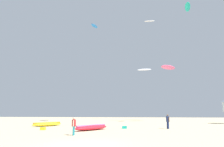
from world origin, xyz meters
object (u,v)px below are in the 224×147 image
at_px(kite_aloft_4, 168,67).
at_px(kite_aloft_5, 188,7).
at_px(kite_aloft_0, 144,70).
at_px(gear_bag, 43,129).
at_px(person_foreground, 74,125).
at_px(kite_aloft_2, 149,21).
at_px(cooler_box, 124,127).
at_px(kite_grounded_near, 47,124).
at_px(person_midground, 168,120).
at_px(kite_grounded_mid, 91,127).
at_px(kite_aloft_1, 94,26).

distance_m(kite_aloft_4, kite_aloft_5, 12.00).
bearing_deg(kite_aloft_0, kite_aloft_4, -23.50).
height_order(gear_bag, kite_aloft_4, kite_aloft_4).
height_order(person_foreground, kite_aloft_0, kite_aloft_0).
height_order(kite_aloft_2, kite_aloft_5, kite_aloft_2).
xyz_separation_m(gear_bag, kite_aloft_5, (20.27, 16.08, 20.88)).
bearing_deg(cooler_box, kite_grounded_near, 162.66).
relative_size(person_midground, kite_grounded_mid, 0.34).
xyz_separation_m(kite_grounded_mid, kite_aloft_1, (-2.40, 14.77, 17.35)).
xyz_separation_m(person_foreground, kite_aloft_4, (12.18, 26.51, 9.78)).
relative_size(kite_aloft_1, kite_aloft_4, 0.56).
relative_size(kite_grounded_mid, kite_aloft_0, 1.63).
relative_size(person_foreground, cooler_box, 2.83).
bearing_deg(kite_grounded_mid, cooler_box, 34.66).
relative_size(person_foreground, kite_aloft_1, 0.69).
height_order(gear_bag, kite_aloft_5, kite_aloft_5).
height_order(kite_aloft_4, kite_aloft_5, kite_aloft_5).
bearing_deg(kite_grounded_mid, kite_aloft_1, 99.21).
xyz_separation_m(cooler_box, kite_aloft_1, (-5.97, 12.30, 17.48)).
bearing_deg(cooler_box, kite_aloft_1, 115.89).
bearing_deg(kite_grounded_mid, kite_aloft_0, 73.23).
bearing_deg(kite_aloft_0, kite_grounded_near, -129.82).
bearing_deg(kite_grounded_near, kite_aloft_1, 60.98).
distance_m(kite_grounded_mid, gear_bag, 5.46).
bearing_deg(kite_aloft_2, kite_aloft_4, -68.26).
xyz_separation_m(person_foreground, gear_bag, (-4.88, 5.24, -0.77)).
xyz_separation_m(kite_grounded_mid, kite_aloft_2, (8.63, 28.41, 23.20)).
xyz_separation_m(gear_bag, kite_aloft_2, (14.08, 28.75, 23.33)).
xyz_separation_m(gear_bag, kite_aloft_0, (12.37, 23.30, 10.51)).
relative_size(kite_grounded_near, kite_grounded_mid, 0.89).
height_order(person_foreground, kite_aloft_1, kite_aloft_1).
xyz_separation_m(kite_aloft_2, kite_aloft_5, (6.19, -12.67, -2.45)).
xyz_separation_m(kite_grounded_near, gear_bag, (1.88, -6.21, -0.10)).
xyz_separation_m(kite_grounded_mid, kite_aloft_0, (6.92, 22.97, 10.38)).
height_order(person_midground, kite_aloft_4, kite_aloft_4).
bearing_deg(kite_aloft_1, kite_aloft_2, 51.04).
bearing_deg(kite_aloft_1, kite_grounded_near, -119.02).
distance_m(person_foreground, kite_aloft_1, 26.40).
distance_m(gear_bag, kite_aloft_0, 28.40).
distance_m(gear_bag, kite_aloft_4, 29.23).
bearing_deg(kite_grounded_mid, person_midground, 17.06).
distance_m(kite_grounded_near, gear_bag, 6.49).
relative_size(person_midground, kite_aloft_5, 0.41).
height_order(kite_grounded_mid, kite_aloft_5, kite_aloft_5).
height_order(gear_bag, kite_aloft_0, kite_aloft_0).
bearing_deg(kite_aloft_4, kite_aloft_1, -156.30).
distance_m(kite_grounded_near, kite_aloft_4, 26.36).
relative_size(kite_grounded_near, kite_aloft_5, 1.08).
height_order(kite_aloft_0, kite_aloft_5, kite_aloft_5).
height_order(kite_grounded_mid, kite_aloft_2, kite_aloft_2).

